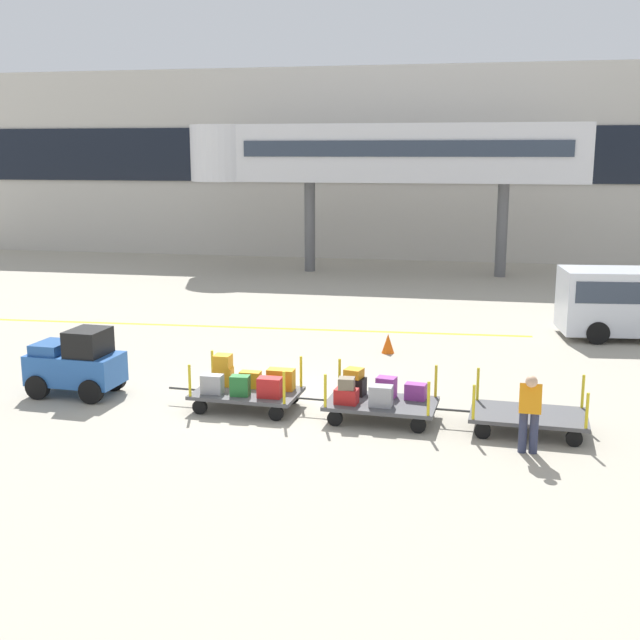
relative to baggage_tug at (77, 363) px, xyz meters
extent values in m
plane|color=#A8A08E|center=(4.50, 0.42, -0.75)|extent=(120.00, 120.00, 0.00)
cube|color=yellow|center=(1.01, 7.74, -0.75)|extent=(19.52, 1.21, 0.01)
cube|color=#BCB7AD|center=(4.50, 26.42, 4.17)|extent=(49.61, 2.40, 9.84)
cube|color=black|center=(4.50, 25.17, 4.66)|extent=(47.13, 0.12, 2.80)
cube|color=silver|center=(5.61, 20.42, 4.74)|extent=(16.07, 2.20, 2.60)
cylinder|color=silver|center=(-3.02, 20.42, 4.74)|extent=(3.00, 3.00, 2.60)
cube|color=#2D3847|center=(5.61, 19.28, 4.94)|extent=(14.46, 0.08, 0.70)
cylinder|color=#59595B|center=(1.19, 20.42, 1.34)|extent=(0.50, 0.50, 4.19)
cylinder|color=#59595B|center=(10.03, 20.42, 1.34)|extent=(0.50, 0.50, 4.19)
cube|color=#2659A5|center=(-0.03, 0.00, -0.12)|extent=(2.16, 1.22, 0.70)
cube|color=black|center=(0.33, -0.02, 0.53)|extent=(0.86, 1.03, 0.60)
cube|color=#225095|center=(-0.61, 0.04, 0.35)|extent=(0.75, 0.97, 0.24)
cylinder|color=black|center=(-0.69, 0.56, -0.47)|extent=(0.57, 0.21, 0.56)
cylinder|color=black|center=(-0.75, -0.48, -0.47)|extent=(0.57, 0.21, 0.56)
cylinder|color=black|center=(0.68, 0.48, -0.47)|extent=(0.57, 0.21, 0.56)
cylinder|color=black|center=(0.62, -0.56, -0.47)|extent=(0.57, 0.21, 0.56)
cube|color=#4C4C4F|center=(4.16, -0.24, -0.39)|extent=(2.38, 1.53, 0.08)
cylinder|color=gold|center=(3.14, 0.46, 0.00)|extent=(0.06, 0.06, 0.70)
cylinder|color=gold|center=(3.07, -0.82, 0.00)|extent=(0.06, 0.06, 0.70)
cylinder|color=gold|center=(5.25, 0.34, 0.00)|extent=(0.06, 0.06, 0.70)
cylinder|color=gold|center=(5.18, -0.94, 0.00)|extent=(0.06, 0.06, 0.70)
cylinder|color=black|center=(3.33, 0.40, -0.59)|extent=(0.33, 0.12, 0.32)
cylinder|color=black|center=(3.26, -0.78, -0.59)|extent=(0.33, 0.12, 0.32)
cylinder|color=black|center=(5.05, 0.31, -0.59)|extent=(0.33, 0.12, 0.32)
cylinder|color=black|center=(4.99, -0.88, -0.59)|extent=(0.33, 0.12, 0.32)
cylinder|color=#333333|center=(2.66, -0.15, -0.41)|extent=(0.70, 0.09, 0.05)
cube|color=orange|center=(3.51, 0.12, -0.15)|extent=(0.44, 0.38, 0.41)
cube|color=#99999E|center=(3.47, -0.52, -0.14)|extent=(0.47, 0.29, 0.42)
cube|color=orange|center=(4.16, 0.07, -0.17)|extent=(0.46, 0.27, 0.37)
cube|color=#236B2D|center=(4.11, -0.56, -0.13)|extent=(0.42, 0.30, 0.44)
cube|color=orange|center=(4.87, 0.04, -0.12)|extent=(0.60, 0.33, 0.47)
cube|color=red|center=(4.77, -0.55, -0.14)|extent=(0.51, 0.33, 0.43)
cube|color=orange|center=(3.51, 0.12, 0.21)|extent=(0.37, 0.36, 0.30)
cube|color=#4C4C4F|center=(7.15, -0.41, -0.39)|extent=(2.38, 1.53, 0.08)
cylinder|color=gold|center=(6.13, 0.29, 0.00)|extent=(0.06, 0.06, 0.70)
cylinder|color=gold|center=(6.06, -0.99, 0.00)|extent=(0.06, 0.06, 0.70)
cylinder|color=gold|center=(8.25, 0.17, 0.00)|extent=(0.06, 0.06, 0.70)
cylinder|color=gold|center=(8.17, -1.11, 0.00)|extent=(0.06, 0.06, 0.70)
cylinder|color=black|center=(6.33, 0.23, -0.59)|extent=(0.33, 0.12, 0.32)
cylinder|color=black|center=(6.26, -0.96, -0.59)|extent=(0.33, 0.12, 0.32)
cylinder|color=black|center=(8.05, 0.13, -0.59)|extent=(0.33, 0.12, 0.32)
cylinder|color=black|center=(7.98, -1.05, -0.59)|extent=(0.33, 0.12, 0.32)
cylinder|color=#333333|center=(5.66, -0.32, -0.41)|extent=(0.70, 0.09, 0.05)
cube|color=black|center=(6.50, -0.01, -0.16)|extent=(0.55, 0.42, 0.38)
cube|color=red|center=(6.45, -0.67, -0.19)|extent=(0.51, 0.37, 0.32)
cube|color=#8C338C|center=(7.21, -0.06, -0.13)|extent=(0.45, 0.37, 0.44)
cube|color=#99999E|center=(7.17, -0.70, -0.14)|extent=(0.48, 0.35, 0.43)
cube|color=#8C338C|center=(7.84, -0.10, -0.18)|extent=(0.47, 0.34, 0.35)
cube|color=orange|center=(6.50, -0.01, 0.12)|extent=(0.43, 0.43, 0.20)
cube|color=#726651|center=(6.45, -0.67, 0.09)|extent=(0.34, 0.31, 0.24)
cube|color=#4C4C4F|center=(10.15, -0.58, -0.39)|extent=(2.38, 1.53, 0.08)
cylinder|color=gold|center=(9.13, 0.12, 0.00)|extent=(0.06, 0.06, 0.70)
cylinder|color=gold|center=(9.06, -1.16, 0.00)|extent=(0.06, 0.06, 0.70)
cylinder|color=gold|center=(11.24, 0.00, 0.00)|extent=(0.06, 0.06, 0.70)
cylinder|color=gold|center=(11.17, -1.29, 0.00)|extent=(0.06, 0.06, 0.70)
cylinder|color=black|center=(9.32, 0.06, -0.59)|extent=(0.33, 0.12, 0.32)
cylinder|color=black|center=(9.25, -1.13, -0.59)|extent=(0.33, 0.12, 0.32)
cylinder|color=black|center=(11.04, -0.04, -0.59)|extent=(0.33, 0.12, 0.32)
cylinder|color=black|center=(10.98, -1.23, -0.59)|extent=(0.33, 0.12, 0.32)
cylinder|color=#333333|center=(8.65, -0.50, -0.41)|extent=(0.70, 0.09, 0.05)
cylinder|color=#2D334C|center=(9.98, -1.73, -0.34)|extent=(0.16, 0.16, 0.82)
cylinder|color=#2D334C|center=(10.18, -1.73, -0.34)|extent=(0.16, 0.16, 0.82)
cube|color=orange|center=(10.08, -1.83, 0.33)|extent=(0.42, 0.44, 0.61)
sphere|color=tan|center=(10.07, -1.95, 0.70)|extent=(0.22, 0.22, 0.22)
cylinder|color=black|center=(12.56, 7.63, -0.41)|extent=(0.70, 0.31, 0.68)
cone|color=#EA590F|center=(6.64, 5.34, -0.48)|extent=(0.36, 0.36, 0.55)
camera|label=1|loc=(9.02, -16.41, 4.79)|focal=44.81mm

